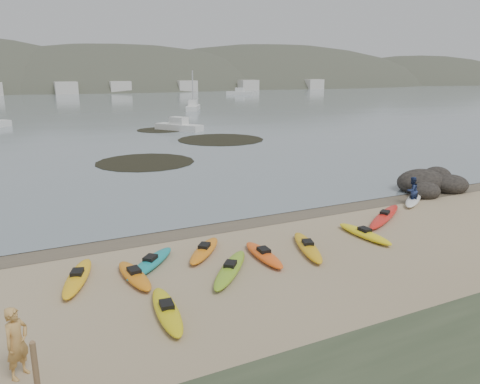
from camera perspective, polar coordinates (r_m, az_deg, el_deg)
ground at (r=24.04m, az=0.00°, el=-3.46°), size 600.00×600.00×0.00m
wet_sand at (r=23.79m, az=0.32°, el=-3.65°), size 60.00×60.00×0.00m
water at (r=320.73m, az=-25.14°, el=11.89°), size 1200.00×1200.00×0.00m
kayaks at (r=20.03m, az=3.60°, el=-6.75°), size 21.66×9.21×0.34m
person_west at (r=13.30m, az=-25.56°, el=-16.23°), size 0.81×0.80×1.89m
person_east at (r=28.46m, az=20.23°, el=0.16°), size 0.82×0.65×1.61m
rock_cluster at (r=32.43m, az=22.19°, el=0.61°), size 5.14×3.75×1.66m
kelp_mats at (r=49.65m, az=-6.61°, el=5.88°), size 19.91×27.79×0.04m
moored_boats at (r=103.68m, az=-15.18°, el=10.25°), size 96.05×86.00×1.19m
far_hills at (r=221.34m, az=-13.44°, el=8.10°), size 550.00×135.00×80.00m
far_town at (r=166.36m, az=-21.26°, el=11.72°), size 199.00×5.00×4.00m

